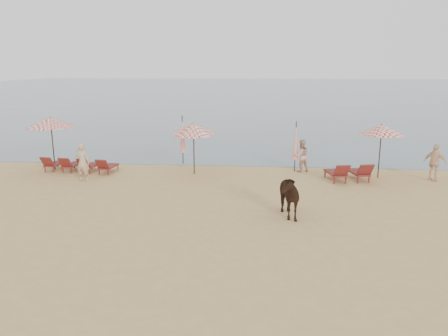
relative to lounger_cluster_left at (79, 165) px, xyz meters
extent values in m
plane|color=tan|center=(7.61, -8.08, -0.39)|extent=(120.00, 120.00, 0.00)
cube|color=#51606B|center=(7.61, 71.92, -0.39)|extent=(160.00, 140.00, 0.06)
cube|color=maroon|center=(-1.45, 0.36, -0.08)|extent=(0.72, 1.31, 0.07)
cube|color=maroon|center=(-1.53, -0.31, 0.18)|extent=(0.63, 0.47, 0.55)
cube|color=maroon|center=(-0.47, 0.26, -0.08)|extent=(0.72, 1.31, 0.07)
cube|color=maroon|center=(-0.54, -0.41, 0.18)|extent=(0.63, 0.47, 0.55)
cube|color=maroon|center=(0.51, 0.15, -0.08)|extent=(0.72, 1.31, 0.07)
cube|color=maroon|center=(0.44, -0.52, 0.18)|extent=(0.63, 0.47, 0.55)
cube|color=maroon|center=(1.50, 0.04, -0.08)|extent=(0.72, 1.31, 0.07)
cube|color=maroon|center=(1.42, -0.63, 0.18)|extent=(0.63, 0.47, 0.55)
cube|color=maroon|center=(12.66, -0.53, -0.04)|extent=(0.93, 1.53, 0.08)
cube|color=maroon|center=(12.81, -1.28, 0.25)|extent=(0.74, 0.59, 0.62)
cube|color=maroon|center=(13.75, -0.31, -0.04)|extent=(0.93, 1.53, 0.08)
cube|color=maroon|center=(13.91, -1.06, 0.25)|extent=(0.74, 0.59, 0.62)
cylinder|color=black|center=(-1.53, 0.46, 0.87)|extent=(0.06, 0.06, 2.53)
cone|color=red|center=(-1.53, 0.46, 2.08)|extent=(2.41, 2.41, 0.52)
sphere|color=black|center=(-1.53, 0.46, 2.31)|extent=(0.09, 0.09, 0.09)
cylinder|color=black|center=(5.85, 0.11, 0.78)|extent=(0.05, 0.05, 2.35)
cone|color=red|center=(5.85, 0.11, 1.91)|extent=(2.08, 2.12, 0.71)
sphere|color=black|center=(5.85, 0.11, 2.12)|extent=(0.09, 0.09, 0.09)
cylinder|color=black|center=(14.81, 0.16, 0.81)|extent=(0.05, 0.05, 2.40)
cone|color=red|center=(14.81, 0.16, 1.96)|extent=(2.13, 2.13, 0.48)
sphere|color=black|center=(14.81, 0.16, 2.17)|extent=(0.09, 0.09, 0.09)
cylinder|color=black|center=(4.89, 2.33, 0.93)|extent=(0.06, 0.06, 2.64)
cone|color=red|center=(4.89, 2.33, 1.25)|extent=(0.32, 0.32, 1.98)
cylinder|color=black|center=(10.88, 1.11, 0.89)|extent=(0.06, 0.06, 2.56)
cone|color=red|center=(10.88, 1.11, 1.20)|extent=(0.31, 0.31, 1.92)
imported|color=black|center=(10.03, -5.76, 0.43)|extent=(1.35, 2.10, 1.64)
imported|color=tan|center=(0.89, -1.67, 0.52)|extent=(0.71, 0.51, 1.83)
imported|color=tan|center=(11.19, 1.07, 0.43)|extent=(0.99, 0.90, 1.65)
imported|color=#DFB58B|center=(17.24, -0.26, 0.49)|extent=(1.09, 0.96, 1.77)
camera|label=1|loc=(9.13, -20.81, 4.97)|focal=35.00mm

